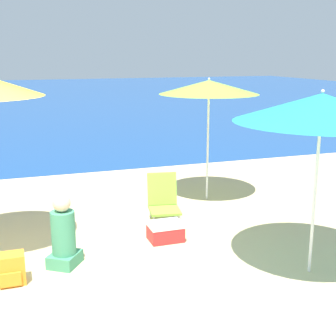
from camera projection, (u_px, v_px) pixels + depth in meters
name	position (u px, v px, depth m)	size (l,w,h in m)	color
ground_plane	(53.00, 299.00, 5.01)	(60.00, 60.00, 0.00)	#D1BA89
sea_water	(11.00, 97.00, 28.29)	(60.00, 40.00, 0.01)	#19478C
beach_umbrella_lime	(209.00, 87.00, 8.01)	(1.73, 1.73, 2.16)	white
beach_umbrella_teal	(322.00, 108.00, 5.18)	(1.97, 1.97, 2.17)	white
beach_chair_lime	(163.00, 199.00, 7.36)	(0.55, 0.62, 0.73)	silver
person_seated_near	(63.00, 236.00, 5.71)	(0.48, 0.50, 0.92)	#3F8C66
backpack_orange	(10.00, 269.00, 5.31)	(0.34, 0.27, 0.35)	orange
cooler_box	(165.00, 231.00, 6.55)	(0.48, 0.36, 0.26)	#B72828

